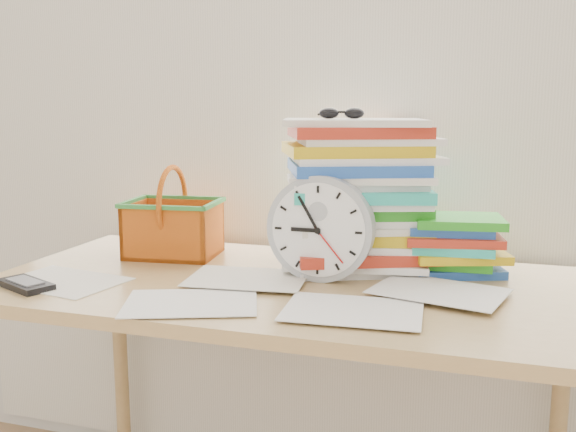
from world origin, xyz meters
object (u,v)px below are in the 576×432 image
(paper_stack, at_px, (359,194))
(book_stack, at_px, (453,245))
(desk, at_px, (286,312))
(calculator, at_px, (25,285))
(basket, at_px, (173,212))
(clock, at_px, (321,228))

(paper_stack, distance_m, book_stack, 0.26)
(desk, xyz_separation_m, paper_stack, (0.13, 0.19, 0.26))
(desk, height_order, paper_stack, paper_stack)
(book_stack, distance_m, calculator, 1.01)
(calculator, bearing_deg, basket, 88.75)
(paper_stack, xyz_separation_m, basket, (-0.51, -0.03, -0.07))
(clock, bearing_deg, book_stack, 26.81)
(clock, height_order, book_stack, clock)
(desk, xyz_separation_m, basket, (-0.37, 0.16, 0.20))
(paper_stack, relative_size, basket, 1.53)
(book_stack, bearing_deg, calculator, -155.86)
(paper_stack, height_order, basket, paper_stack)
(calculator, bearing_deg, paper_stack, 54.81)
(desk, xyz_separation_m, book_stack, (0.37, 0.18, 0.15))
(clock, xyz_separation_m, book_stack, (0.29, 0.15, -0.05))
(clock, distance_m, book_stack, 0.33)
(desk, relative_size, clock, 5.59)
(clock, bearing_deg, basket, 164.55)
(book_stack, relative_size, calculator, 1.68)
(paper_stack, distance_m, clock, 0.18)
(desk, distance_m, book_stack, 0.44)
(clock, distance_m, basket, 0.46)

